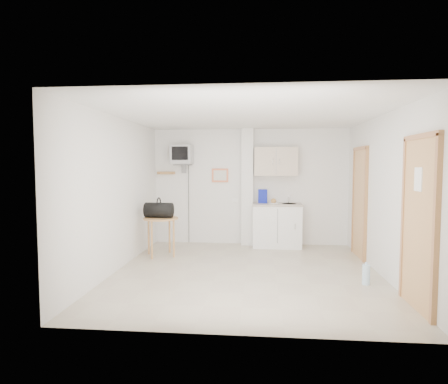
# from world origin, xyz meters

# --- Properties ---
(ground) EXTENTS (4.50, 4.50, 0.00)m
(ground) POSITION_xyz_m (0.00, 0.00, 0.00)
(ground) COLOR #B6AA92
(ground) RESTS_ON ground
(room_envelope) EXTENTS (4.24, 4.54, 2.55)m
(room_envelope) POSITION_xyz_m (0.24, 0.09, 1.54)
(room_envelope) COLOR white
(room_envelope) RESTS_ON ground
(kitchenette) EXTENTS (1.03, 0.58, 2.10)m
(kitchenette) POSITION_xyz_m (0.57, 2.00, 0.80)
(kitchenette) COLOR white
(kitchenette) RESTS_ON ground
(crt_television) EXTENTS (0.44, 0.45, 2.15)m
(crt_television) POSITION_xyz_m (-1.45, 2.02, 1.94)
(crt_television) COLOR slate
(crt_television) RESTS_ON ground
(round_table) EXTENTS (0.66, 0.66, 0.73)m
(round_table) POSITION_xyz_m (-1.65, 0.98, 0.63)
(round_table) COLOR #C37B49
(round_table) RESTS_ON ground
(duffel_bag) EXTENTS (0.54, 0.32, 0.39)m
(duffel_bag) POSITION_xyz_m (-1.68, 0.97, 0.88)
(duffel_bag) COLOR black
(duffel_bag) RESTS_ON round_table
(water_bottle) EXTENTS (0.11, 0.11, 0.33)m
(water_bottle) POSITION_xyz_m (1.74, -0.46, 0.15)
(water_bottle) COLOR #B2D9F4
(water_bottle) RESTS_ON ground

